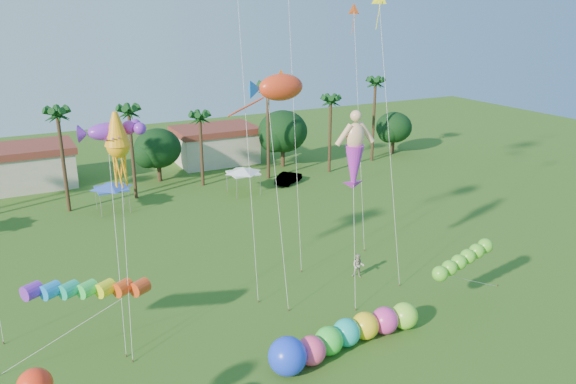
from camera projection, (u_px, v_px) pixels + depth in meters
name	position (u px, v px, depth m)	size (l,w,h in m)	color
tree_line	(181.00, 146.00, 65.99)	(69.46, 8.91, 11.00)	#3A2819
buildings_row	(115.00, 159.00, 68.84)	(35.00, 7.00, 4.00)	beige
tent_row	(112.00, 187.00, 55.82)	(31.00, 4.00, 0.60)	white
car_b	(289.00, 178.00, 65.94)	(1.45, 4.17, 1.37)	#4C4C54
spectator_b	(358.00, 266.00, 42.90)	(0.92, 0.72, 1.89)	#AAA48D
caterpillar_inflatable	(341.00, 337.00, 33.69)	(10.96, 3.00, 2.23)	#FF437A
rainbow_tube	(111.00, 294.00, 33.31)	(9.92, 3.20, 4.06)	red
green_worm	(440.00, 274.00, 37.04)	(9.62, 2.75, 3.65)	#5DCA2C
merman_kite	(354.00, 156.00, 38.79)	(2.99, 4.32, 12.67)	#F5B88B
fish_kite	(281.00, 87.00, 38.31)	(5.11, 5.76, 15.58)	red
squid_kite	(118.00, 147.00, 33.85)	(2.33, 6.02, 13.98)	#FB9E14
lobster_kite	(107.00, 132.00, 33.75)	(4.47, 6.51, 13.41)	purple
delta_kite_red	(354.00, 16.00, 44.36)	(1.12, 3.28, 20.08)	#E55019
delta_kite_yellow	(380.00, 5.00, 39.53)	(1.18, 5.15, 20.91)	#FFF61A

